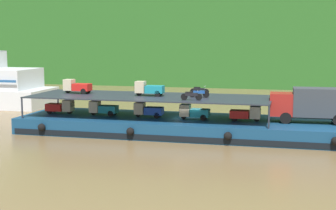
% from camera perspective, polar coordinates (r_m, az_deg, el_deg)
% --- Properties ---
extents(ground_plane, '(400.00, 400.00, 0.00)m').
position_cam_1_polar(ground_plane, '(47.12, 2.33, -3.33)').
color(ground_plane, brown).
extents(cargo_barge, '(32.09, 8.91, 1.50)m').
position_cam_1_polar(cargo_barge, '(46.96, 2.33, -2.44)').
color(cargo_barge, navy).
rests_on(cargo_barge, ground).
extents(covered_lorry, '(7.91, 2.50, 3.10)m').
position_cam_1_polar(covered_lorry, '(45.96, 16.05, 0.13)').
color(covered_lorry, maroon).
rests_on(covered_lorry, cargo_barge).
extents(cargo_rack, '(22.89, 7.55, 2.00)m').
position_cam_1_polar(cargo_rack, '(47.51, -2.14, 0.95)').
color(cargo_rack, '#232833').
rests_on(cargo_rack, cargo_barge).
extents(mini_truck_lower_stern, '(2.74, 1.20, 1.38)m').
position_cam_1_polar(mini_truck_lower_stern, '(50.88, -12.16, -0.19)').
color(mini_truck_lower_stern, red).
rests_on(mini_truck_lower_stern, cargo_barge).
extents(mini_truck_lower_aft, '(2.75, 1.21, 1.38)m').
position_cam_1_polar(mini_truck_lower_aft, '(48.96, -7.42, -0.38)').
color(mini_truck_lower_aft, teal).
rests_on(mini_truck_lower_aft, cargo_barge).
extents(mini_truck_lower_mid, '(2.77, 1.24, 1.38)m').
position_cam_1_polar(mini_truck_lower_mid, '(47.43, -2.27, -0.58)').
color(mini_truck_lower_mid, '#1E47B7').
rests_on(mini_truck_lower_mid, cargo_barge).
extents(mini_truck_lower_fore, '(2.75, 1.21, 1.38)m').
position_cam_1_polar(mini_truck_lower_fore, '(46.20, 2.99, -0.80)').
color(mini_truck_lower_fore, teal).
rests_on(mini_truck_lower_fore, cargo_barge).
extents(mini_truck_lower_bow, '(2.74, 1.21, 1.38)m').
position_cam_1_polar(mini_truck_lower_bow, '(45.68, 8.87, -0.98)').
color(mini_truck_lower_bow, red).
rests_on(mini_truck_lower_bow, cargo_barge).
extents(mini_truck_upper_stern, '(2.77, 1.26, 1.38)m').
position_cam_1_polar(mini_truck_upper_stern, '(50.64, -10.36, 2.10)').
color(mini_truck_upper_stern, red).
rests_on(mini_truck_upper_stern, cargo_rack).
extents(mini_truck_upper_mid, '(2.77, 1.26, 1.38)m').
position_cam_1_polar(mini_truck_upper_mid, '(47.66, -2.19, 1.88)').
color(mini_truck_upper_mid, teal).
rests_on(mini_truck_upper_mid, cargo_rack).
extents(motorcycle_upper_port, '(1.90, 0.55, 0.87)m').
position_cam_1_polar(motorcycle_upper_port, '(44.19, 2.67, 1.10)').
color(motorcycle_upper_port, black).
rests_on(motorcycle_upper_port, cargo_rack).
extents(motorcycle_upper_centre, '(1.90, 0.55, 0.87)m').
position_cam_1_polar(motorcycle_upper_centre, '(46.35, 3.55, 1.39)').
color(motorcycle_upper_centre, black).
rests_on(motorcycle_upper_centre, cargo_rack).
extents(motorcycle_upper_stbd, '(1.90, 0.55, 0.87)m').
position_cam_1_polar(motorcycle_upper_stbd, '(48.64, 3.59, 1.68)').
color(motorcycle_upper_stbd, black).
rests_on(motorcycle_upper_stbd, cargo_rack).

